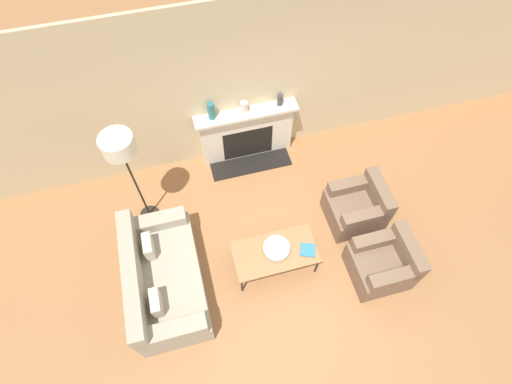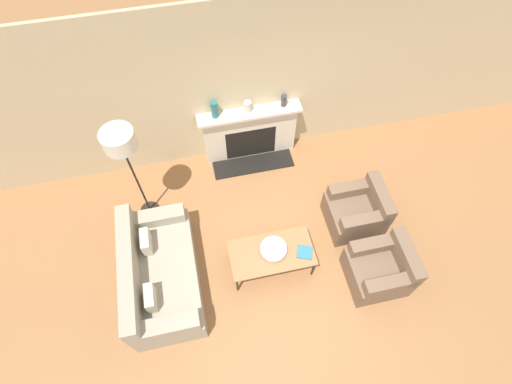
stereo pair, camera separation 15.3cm
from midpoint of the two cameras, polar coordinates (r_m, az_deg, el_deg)
ground_plane at (r=6.11m, az=4.80°, el=-11.43°), size 18.00×18.00×0.00m
wall_back at (r=6.26m, az=-1.46°, el=15.07°), size 18.00×0.06×2.90m
fireplace at (r=6.82m, az=-2.00°, el=8.26°), size 1.68×0.59×1.05m
couch at (r=5.87m, az=-13.98°, el=-11.98°), size 0.96×1.82×0.88m
armchair_near at (r=6.06m, az=17.09°, el=-9.75°), size 0.81×0.76×0.79m
armchair_far at (r=6.39m, az=13.63°, el=-2.14°), size 0.81×0.76×0.79m
coffee_table at (r=5.76m, az=1.95°, el=-8.67°), size 1.20×0.63×0.45m
bowl at (r=5.69m, az=2.20°, el=-8.05°), size 0.38×0.38×0.09m
book at (r=5.76m, az=6.65°, el=-8.26°), size 0.27×0.26×0.02m
floor_lamp at (r=5.41m, az=-19.58°, el=5.59°), size 0.44×0.44×1.92m
mantel_vase_left at (r=6.27m, az=-7.12°, el=11.42°), size 0.11×0.11×0.30m
mantel_vase_center_left at (r=6.36m, az=-2.40°, el=12.03°), size 0.12×0.12×0.19m
mantel_vase_center_right at (r=6.46m, az=2.75°, el=13.03°), size 0.09×0.09×0.21m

